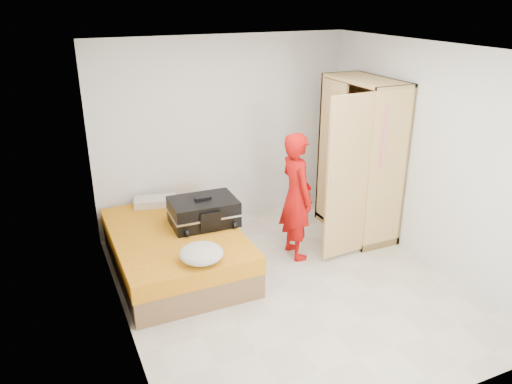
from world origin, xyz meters
name	(u,v)px	position (x,y,z in m)	size (l,w,h in m)	color
room	(292,179)	(0.00, 0.00, 1.30)	(4.00, 4.02, 2.60)	beige
bed	(176,250)	(-1.05, 0.90, 0.25)	(1.42, 2.02, 0.50)	brown
wardrobe	(359,164)	(1.45, 0.86, 1.00)	(1.17, 1.21, 2.10)	#DFC66C
person	(296,196)	(0.41, 0.63, 0.80)	(0.58, 0.38, 1.59)	#B60D0B
suitcase	(204,212)	(-0.67, 0.96, 0.65)	(0.81, 0.62, 0.34)	black
round_cushion	(201,253)	(-0.99, 0.11, 0.59)	(0.46, 0.46, 0.17)	beige
pillow	(155,202)	(-1.07, 1.75, 0.55)	(0.54, 0.28, 0.10)	beige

